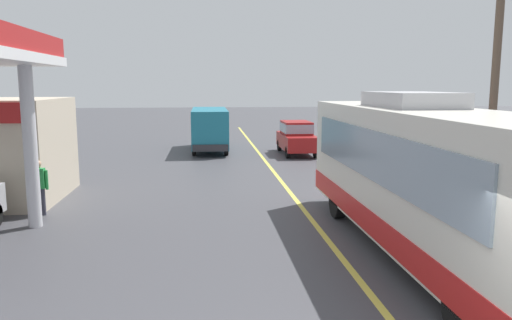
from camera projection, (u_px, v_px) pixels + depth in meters
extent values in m
plane|color=#424247|center=(265.00, 161.00, 25.18)|extent=(120.00, 120.00, 0.00)
cube|color=#D8CC4C|center=(280.00, 179.00, 20.26)|extent=(0.16, 50.00, 0.01)
cube|color=silver|center=(426.00, 174.00, 11.08)|extent=(2.50, 11.00, 2.90)
cube|color=red|center=(424.00, 221.00, 11.25)|extent=(2.54, 11.04, 0.56)
cube|color=#8C9EAD|center=(372.00, 155.00, 10.89)|extent=(0.06, 9.35, 1.10)
cube|color=#8C9EAD|center=(481.00, 153.00, 11.14)|extent=(0.06, 9.35, 1.10)
cube|color=#B2B2B7|center=(411.00, 100.00, 11.82)|extent=(1.60, 2.80, 0.36)
cylinder|color=black|center=(466.00, 313.00, 7.35)|extent=(0.30, 1.00, 1.00)
cylinder|color=black|center=(338.00, 201.00, 14.43)|extent=(0.30, 1.00, 1.00)
cylinder|color=black|center=(410.00, 199.00, 14.65)|extent=(0.30, 1.00, 1.00)
cylinder|color=silver|center=(30.00, 143.00, 13.24)|extent=(0.36, 0.36, 4.60)
cube|color=teal|center=(210.00, 127.00, 28.94)|extent=(2.00, 6.00, 2.10)
cube|color=#8C9EAD|center=(210.00, 120.00, 28.88)|extent=(2.04, 5.10, 0.80)
cube|color=#2D2D33|center=(210.00, 148.00, 26.07)|extent=(1.90, 0.16, 0.36)
cylinder|color=black|center=(194.00, 149.00, 27.04)|extent=(0.22, 0.76, 0.76)
cylinder|color=black|center=(226.00, 148.00, 27.22)|extent=(0.22, 0.76, 0.76)
cylinder|color=black|center=(196.00, 141.00, 30.97)|extent=(0.22, 0.76, 0.76)
cylinder|color=black|center=(224.00, 140.00, 31.15)|extent=(0.22, 0.76, 0.76)
cylinder|color=#33333F|center=(37.00, 202.00, 14.69)|extent=(0.14, 0.14, 0.82)
cylinder|color=#33333F|center=(43.00, 202.00, 14.70)|extent=(0.14, 0.14, 0.82)
cube|color=#268C3F|center=(38.00, 178.00, 14.59)|extent=(0.36, 0.22, 0.60)
sphere|color=tan|center=(37.00, 164.00, 14.52)|extent=(0.22, 0.22, 0.22)
cylinder|color=#268C3F|center=(30.00, 180.00, 14.57)|extent=(0.09, 0.09, 0.58)
cylinder|color=#268C3F|center=(47.00, 180.00, 14.62)|extent=(0.09, 0.09, 0.58)
cube|color=maroon|center=(297.00, 141.00, 27.60)|extent=(1.70, 4.20, 0.80)
cube|color=maroon|center=(296.00, 128.00, 27.68)|extent=(1.50, 2.31, 0.70)
cube|color=#8C9EAD|center=(296.00, 128.00, 27.68)|extent=(1.53, 2.35, 0.49)
cylinder|color=black|center=(288.00, 152.00, 26.11)|extent=(0.20, 0.64, 0.64)
cylinder|color=black|center=(316.00, 152.00, 26.26)|extent=(0.20, 0.64, 0.64)
cylinder|color=black|center=(279.00, 145.00, 29.06)|extent=(0.20, 0.64, 0.64)
cylinder|color=black|center=(305.00, 145.00, 29.21)|extent=(0.20, 0.64, 0.64)
cylinder|color=brown|center=(495.00, 72.00, 14.81)|extent=(0.24, 0.24, 8.46)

